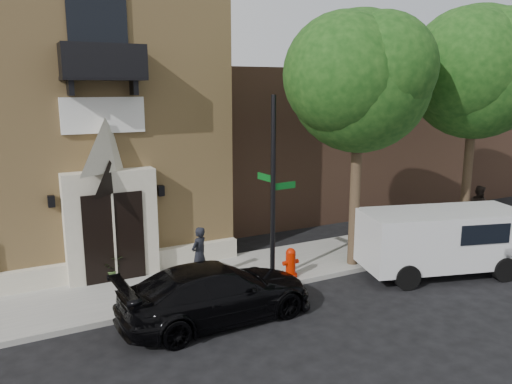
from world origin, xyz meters
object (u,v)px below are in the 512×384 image
(pedestrian_near, at_px, (199,254))
(fire_hydrant, at_px, (291,263))
(cargo_van, at_px, (446,239))
(street_sign, at_px, (273,189))
(dumpster, at_px, (384,240))
(pedestrian_far, at_px, (478,207))
(black_sedan, at_px, (217,293))

(pedestrian_near, bearing_deg, fire_hydrant, 128.62)
(cargo_van, distance_m, fire_hydrant, 4.89)
(street_sign, distance_m, dumpster, 4.59)
(street_sign, distance_m, fire_hydrant, 2.31)
(pedestrian_far, bearing_deg, cargo_van, 115.58)
(black_sedan, height_order, cargo_van, cargo_van)
(street_sign, height_order, dumpster, street_sign)
(pedestrian_near, bearing_deg, street_sign, 126.32)
(pedestrian_far, bearing_deg, pedestrian_near, 86.38)
(street_sign, relative_size, pedestrian_far, 3.05)
(black_sedan, bearing_deg, pedestrian_near, -12.77)
(fire_hydrant, bearing_deg, black_sedan, -156.22)
(street_sign, bearing_deg, pedestrian_far, 0.20)
(pedestrian_near, bearing_deg, pedestrian_far, 149.78)
(fire_hydrant, height_order, pedestrian_near, pedestrian_near)
(cargo_van, xyz_separation_m, pedestrian_far, (4.69, 2.63, -0.10))
(street_sign, relative_size, pedestrian_near, 3.30)
(street_sign, height_order, pedestrian_near, street_sign)
(dumpster, bearing_deg, street_sign, -165.59)
(dumpster, xyz_separation_m, pedestrian_far, (5.69, 0.99, 0.23))
(cargo_van, xyz_separation_m, pedestrian_near, (-7.08, 2.61, -0.17))
(dumpster, bearing_deg, pedestrian_far, 26.13)
(fire_hydrant, bearing_deg, cargo_van, -19.79)
(street_sign, xyz_separation_m, pedestrian_far, (9.80, 0.86, -1.81))
(black_sedan, distance_m, pedestrian_near, 2.30)
(pedestrian_far, bearing_deg, dumpster, 96.19)
(dumpster, distance_m, pedestrian_far, 5.78)
(fire_hydrant, relative_size, pedestrian_near, 0.55)
(fire_hydrant, height_order, dumpster, dumpster)
(dumpster, bearing_deg, pedestrian_near, -172.91)
(street_sign, xyz_separation_m, pedestrian_near, (-1.96, 0.85, -1.88))
(street_sign, height_order, fire_hydrant, street_sign)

